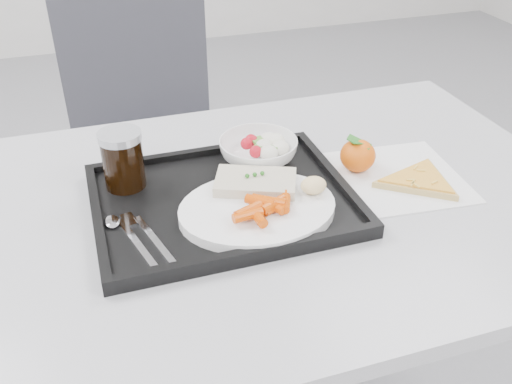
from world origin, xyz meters
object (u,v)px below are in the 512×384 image
object	(u,v)px
pizza_slice	(419,180)
tangerine	(358,155)
salad_bowl	(258,151)
cola_glass	(123,159)
chair	(148,143)
tray	(223,201)
table	(263,228)
dinner_plate	(257,210)

from	to	relation	value
pizza_slice	tangerine	bearing A→B (deg)	137.36
salad_bowl	cola_glass	xyz separation A→B (m)	(-0.26, -0.01, 0.03)
salad_bowl	pizza_slice	size ratio (longest dim) A/B	0.71
chair	tangerine	bearing A→B (deg)	-63.10
tray	pizza_slice	size ratio (longest dim) A/B	2.11
table	cola_glass	distance (m)	0.29
cola_glass	pizza_slice	distance (m)	0.55
salad_bowl	tangerine	world-z (taller)	tangerine
dinner_plate	cola_glass	size ratio (longest dim) A/B	2.50
table	cola_glass	xyz separation A→B (m)	(-0.23, 0.10, 0.14)
chair	tangerine	size ratio (longest dim) A/B	10.26
tray	pizza_slice	bearing A→B (deg)	-7.51
tray	tangerine	world-z (taller)	tangerine
chair	salad_bowl	xyz separation A→B (m)	(0.15, -0.58, 0.25)
tangerine	dinner_plate	bearing A→B (deg)	-157.41
tray	cola_glass	xyz separation A→B (m)	(-0.16, 0.10, 0.06)
chair	dinner_plate	xyz separation A→B (m)	(0.09, -0.75, 0.24)
table	pizza_slice	size ratio (longest dim) A/B	5.62
tray	salad_bowl	size ratio (longest dim) A/B	2.96
tray	table	bearing A→B (deg)	-1.95
salad_bowl	tray	bearing A→B (deg)	-133.99
chair	tray	world-z (taller)	chair
table	salad_bowl	bearing A→B (deg)	76.93
cola_glass	tray	bearing A→B (deg)	-31.87
salad_bowl	cola_glass	distance (m)	0.26
table	salad_bowl	distance (m)	0.15
tray	pizza_slice	xyz separation A→B (m)	(0.37, -0.05, 0.00)
table	chair	size ratio (longest dim) A/B	1.29
table	tangerine	xyz separation A→B (m)	(0.20, 0.04, 0.10)
salad_bowl	pizza_slice	xyz separation A→B (m)	(0.27, -0.15, -0.03)
cola_glass	salad_bowl	bearing A→B (deg)	1.65
cola_glass	pizza_slice	world-z (taller)	cola_glass
cola_glass	chair	bearing A→B (deg)	79.63
pizza_slice	tray	bearing A→B (deg)	172.49
chair	tray	bearing A→B (deg)	-85.86
tangerine	pizza_slice	world-z (taller)	tangerine
tray	tangerine	bearing A→B (deg)	6.87
cola_glass	pizza_slice	bearing A→B (deg)	-15.52
table	cola_glass	world-z (taller)	cola_glass
table	salad_bowl	world-z (taller)	salad_bowl
dinner_plate	chair	bearing A→B (deg)	97.12
tray	salad_bowl	distance (m)	0.15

